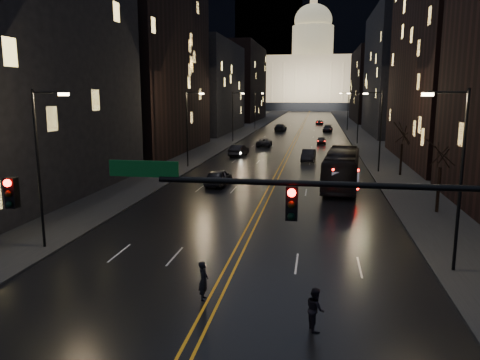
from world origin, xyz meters
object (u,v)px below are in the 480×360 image
at_px(traffic_signal, 376,223).
at_px(pedestrian_b, 315,309).
at_px(oncoming_car_b, 239,150).
at_px(receding_car_a, 309,155).
at_px(bus, 342,169).
at_px(oncoming_car_a, 218,177).
at_px(pedestrian_a, 203,281).

xyz_separation_m(traffic_signal, pedestrian_b, (-1.62, 3.20, -4.28)).
distance_m(oncoming_car_b, receding_car_a, 10.50).
distance_m(traffic_signal, bus, 31.35).
relative_size(traffic_signal, bus, 1.37).
distance_m(oncoming_car_a, receding_car_a, 19.53).
xyz_separation_m(oncoming_car_b, pedestrian_a, (6.30, -46.38, 0.07)).
xyz_separation_m(bus, pedestrian_b, (-2.23, -27.97, -0.93)).
height_order(traffic_signal, pedestrian_b, traffic_signal).
bearing_deg(oncoming_car_a, bus, -170.98).
distance_m(oncoming_car_a, pedestrian_a, 25.44).
height_order(bus, oncoming_car_b, bus).
relative_size(bus, oncoming_car_a, 2.67).
height_order(pedestrian_a, pedestrian_b, pedestrian_a).
bearing_deg(bus, receding_car_a, 106.87).
distance_m(oncoming_car_b, pedestrian_b, 49.44).
relative_size(traffic_signal, oncoming_car_a, 3.67).
height_order(bus, pedestrian_b, bus).
distance_m(traffic_signal, oncoming_car_a, 32.27).
bearing_deg(oncoming_car_b, pedestrian_b, 110.59).
relative_size(oncoming_car_b, pedestrian_b, 2.93).
xyz_separation_m(bus, pedestrian_a, (-6.97, -26.16, -0.89)).
bearing_deg(pedestrian_b, bus, -22.47).
distance_m(receding_car_a, pedestrian_a, 42.86).
height_order(oncoming_car_b, pedestrian_a, pedestrian_a).
relative_size(oncoming_car_a, pedestrian_a, 2.71).
relative_size(bus, receding_car_a, 2.66).
distance_m(oncoming_car_b, pedestrian_a, 46.81).
distance_m(receding_car_a, pedestrian_b, 44.54).
bearing_deg(oncoming_car_a, pedestrian_a, 103.99).
height_order(traffic_signal, bus, traffic_signal).
height_order(receding_car_a, pedestrian_b, pedestrian_b).
bearing_deg(oncoming_car_a, traffic_signal, 113.56).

